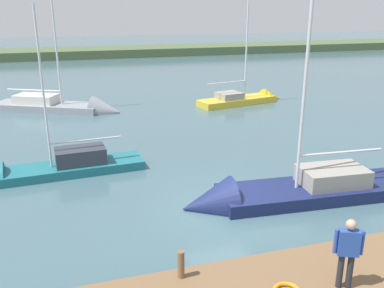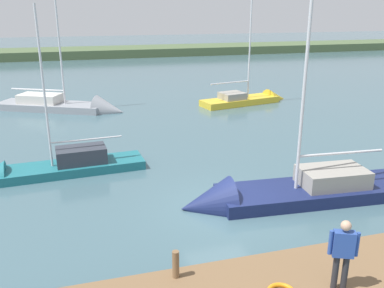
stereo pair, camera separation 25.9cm
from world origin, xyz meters
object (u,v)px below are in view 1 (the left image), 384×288
object	(u,v)px
sailboat_outer_mooring	(67,109)
person_on_dock	(348,249)
sailboat_behind_pier	(50,173)
sailboat_far_left	(247,101)
sailboat_far_right	(281,196)
mooring_post_near	(181,264)

from	to	relation	value
sailboat_outer_mooring	person_on_dock	size ratio (longest dim) A/B	6.29
sailboat_behind_pier	person_on_dock	bearing A→B (deg)	117.81
sailboat_behind_pier	sailboat_far_left	size ratio (longest dim) A/B	0.86
sailboat_behind_pier	sailboat_far_right	distance (m)	9.85
sailboat_behind_pier	mooring_post_near	bearing A→B (deg)	105.15
sailboat_behind_pier	sailboat_far_right	bearing A→B (deg)	144.96
mooring_post_near	sailboat_outer_mooring	world-z (taller)	sailboat_outer_mooring
sailboat_behind_pier	sailboat_far_left	xyz separation A→B (m)	(-14.21, -10.90, -0.04)
mooring_post_near	person_on_dock	xyz separation A→B (m)	(-3.49, 1.44, 0.66)
sailboat_behind_pier	sailboat_far_left	bearing A→B (deg)	-146.28
mooring_post_near	sailboat_behind_pier	world-z (taller)	sailboat_behind_pier
sailboat_behind_pier	sailboat_outer_mooring	bearing A→B (deg)	-98.17
sailboat_far_right	person_on_dock	bearing A→B (deg)	78.39
mooring_post_near	sailboat_far_left	xyz separation A→B (m)	(-10.93, -20.48, -1.04)
sailboat_outer_mooring	sailboat_behind_pier	bearing A→B (deg)	-67.51
sailboat_outer_mooring	sailboat_behind_pier	xyz separation A→B (m)	(0.93, 12.10, -0.04)
sailboat_outer_mooring	mooring_post_near	bearing A→B (deg)	-56.92
mooring_post_near	sailboat_far_right	size ratio (longest dim) A/B	0.07
sailboat_far_right	sailboat_far_left	xyz separation A→B (m)	(-5.79, -16.01, -0.08)
mooring_post_near	sailboat_far_right	bearing A→B (deg)	-138.98
mooring_post_near	sailboat_outer_mooring	distance (m)	21.83
mooring_post_near	sailboat_far_left	distance (m)	23.24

